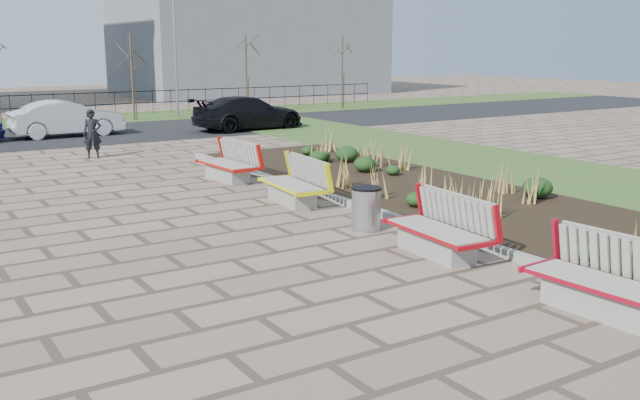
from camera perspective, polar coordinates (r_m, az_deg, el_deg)
ground at (r=9.16m, az=2.23°, el=-9.94°), size 120.00×120.00×0.00m
planting_bed at (r=16.68m, az=10.10°, el=0.22°), size 4.50×18.00×0.10m
planting_curb at (r=15.22m, az=3.62°, el=-0.67°), size 0.16×18.00×0.15m
grass_verge_near at (r=20.16m, az=20.10°, el=1.63°), size 5.00×38.00×0.04m
road at (r=29.57m, az=-22.96°, el=4.52°), size 80.00×7.00×0.02m
bench_a at (r=10.02m, az=21.68°, el=-5.83°), size 1.03×2.15×1.00m
bench_b at (r=12.08m, az=9.30°, el=-2.12°), size 1.06×2.16×1.00m
bench_c at (r=15.89m, az=-2.29°, el=1.46°), size 1.10×2.18×1.00m
bench_d at (r=18.83m, az=-7.48°, el=3.05°), size 1.03×2.15×1.00m
litter_bin at (r=13.60m, az=3.72°, el=-0.76°), size 0.56×0.56×0.82m
pedestrian at (r=23.57m, az=-17.75°, el=5.06°), size 0.64×0.50×1.54m
car_silver at (r=29.62m, az=-19.59°, el=6.18°), size 4.26×1.54×1.40m
car_black at (r=30.39m, az=-5.75°, el=6.95°), size 4.91×2.22×1.40m
tree_d at (r=35.21m, az=-14.79°, el=9.48°), size 1.40×1.40×4.00m
tree_e at (r=37.50m, az=-5.92°, el=9.95°), size 1.40×1.40×4.00m
tree_f at (r=40.55m, az=1.79°, el=10.17°), size 1.40×1.40×4.00m
lamp_east at (r=35.38m, az=-11.49°, el=11.27°), size 0.24×0.60×6.00m
building_grey at (r=54.93m, az=-5.83°, el=13.72°), size 18.00×12.00×10.00m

